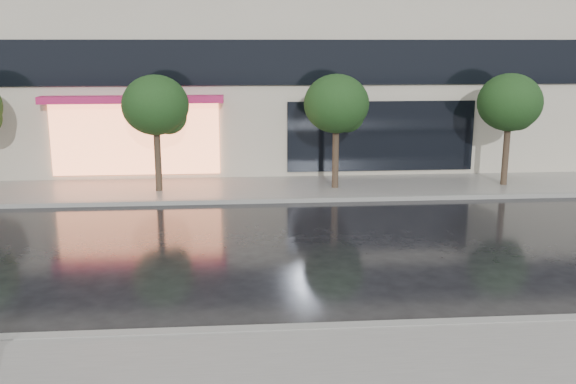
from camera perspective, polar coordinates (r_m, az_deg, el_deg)
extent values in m
plane|color=black|center=(12.46, -2.69, -10.57)|extent=(120.00, 120.00, 0.00)
cube|color=slate|center=(22.21, -3.58, 0.27)|extent=(60.00, 3.50, 0.12)
cube|color=gray|center=(11.52, -2.52, -12.25)|extent=(60.00, 0.25, 0.14)
cube|color=gray|center=(20.51, -3.49, -0.79)|extent=(60.00, 0.25, 0.14)
cube|color=black|center=(23.35, -3.81, 11.41)|extent=(28.00, 0.12, 1.60)
cube|color=#FF8C59|center=(23.85, -13.39, 4.60)|extent=(6.00, 0.10, 2.60)
cube|color=#B31B55|center=(23.36, -13.70, 8.00)|extent=(6.40, 0.70, 0.25)
cube|color=black|center=(24.18, 8.27, 4.94)|extent=(7.00, 0.10, 2.60)
cylinder|color=#33261C|center=(21.92, -11.48, 2.63)|extent=(0.22, 0.22, 2.20)
ellipsoid|color=black|center=(21.66, -11.71, 7.58)|extent=(2.20, 2.20, 1.98)
sphere|color=black|center=(21.85, -10.55, 6.62)|extent=(1.20, 1.20, 1.20)
cylinder|color=#33261C|center=(22.01, 4.24, 2.91)|extent=(0.22, 0.22, 2.20)
ellipsoid|color=black|center=(21.75, 4.32, 7.84)|extent=(2.20, 2.20, 1.98)
sphere|color=black|center=(22.05, 5.26, 6.85)|extent=(1.20, 1.20, 1.20)
cylinder|color=#33261C|center=(23.67, 18.77, 2.97)|extent=(0.22, 0.22, 2.20)
ellipsoid|color=black|center=(23.43, 19.11, 7.54)|extent=(2.20, 2.20, 1.98)
sphere|color=black|center=(23.81, 19.74, 6.60)|extent=(1.20, 1.20, 1.20)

